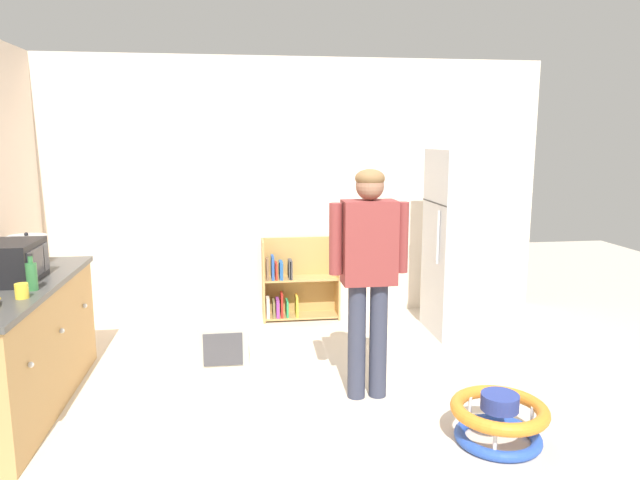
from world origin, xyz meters
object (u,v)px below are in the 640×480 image
at_px(refrigerator, 468,242).
at_px(microwave, 10,262).
at_px(pet_carrier, 224,338).
at_px(crock_pot, 28,250).
at_px(yellow_cup, 22,291).
at_px(bookshelf, 295,284).
at_px(kitchen_counter, 15,348).
at_px(standing_person, 369,263).
at_px(green_glass_bottle, 32,275).
at_px(baby_walker, 499,419).
at_px(green_cup, 38,263).

xyz_separation_m(refrigerator, microwave, (-3.75, -1.07, 0.15)).
xyz_separation_m(pet_carrier, crock_pot, (-1.50, -0.08, 0.83)).
bearing_deg(yellow_cup, crock_pot, 106.66).
height_order(bookshelf, crock_pot, crock_pot).
distance_m(kitchen_counter, refrigerator, 3.94).
height_order(kitchen_counter, bookshelf, kitchen_counter).
bearing_deg(microwave, bookshelf, 39.01).
bearing_deg(pet_carrier, crock_pot, -176.84).
distance_m(standing_person, green_glass_bottle, 2.26).
bearing_deg(standing_person, green_glass_bottle, -179.29).
bearing_deg(refrigerator, baby_walker, -106.25).
xyz_separation_m(kitchen_counter, baby_walker, (3.14, -0.89, -0.29)).
bearing_deg(green_cup, refrigerator, 10.66).
bearing_deg(standing_person, bookshelf, 99.97).
bearing_deg(yellow_cup, microwave, 116.18).
bearing_deg(kitchen_counter, yellow_cup, -60.04).
bearing_deg(baby_walker, pet_carrier, 136.35).
height_order(refrigerator, crock_pot, refrigerator).
height_order(crock_pot, yellow_cup, crock_pot).
distance_m(refrigerator, yellow_cup, 3.85).
bearing_deg(refrigerator, microwave, -164.05).
bearing_deg(microwave, refrigerator, 15.95).
height_order(kitchen_counter, green_glass_bottle, green_glass_bottle).
relative_size(refrigerator, crock_pot, 5.95).
height_order(pet_carrier, green_glass_bottle, green_glass_bottle).
height_order(refrigerator, pet_carrier, refrigerator).
bearing_deg(bookshelf, green_glass_bottle, -133.93).
bearing_deg(refrigerator, bookshelf, 157.90).
xyz_separation_m(green_glass_bottle, green_cup, (-0.17, 0.63, -0.05)).
xyz_separation_m(bookshelf, crock_pot, (-2.22, -1.14, 0.64)).
relative_size(bookshelf, baby_walker, 1.41).
relative_size(pet_carrier, green_cup, 5.81).
bearing_deg(green_glass_bottle, green_cup, 105.18).
xyz_separation_m(microwave, green_cup, (0.05, 0.38, -0.09)).
distance_m(refrigerator, bookshelf, 1.82).
bearing_deg(baby_walker, yellow_cup, 169.71).
xyz_separation_m(refrigerator, pet_carrier, (-2.34, -0.40, -0.71)).
bearing_deg(crock_pot, yellow_cup, -73.34).
bearing_deg(green_cup, crock_pot, 123.06).
height_order(microwave, green_glass_bottle, microwave).
xyz_separation_m(microwave, green_glass_bottle, (0.22, -0.26, -0.04)).
bearing_deg(microwave, baby_walker, -17.38).
height_order(bookshelf, standing_person, standing_person).
bearing_deg(microwave, pet_carrier, 25.37).
xyz_separation_m(bookshelf, green_cup, (-2.08, -1.35, 0.58)).
bearing_deg(pet_carrier, kitchen_counter, -151.43).
distance_m(kitchen_counter, baby_walker, 3.28).
distance_m(bookshelf, crock_pot, 2.58).
relative_size(pet_carrier, microwave, 1.15).
xyz_separation_m(standing_person, green_glass_bottle, (-2.26, -0.03, -0.01)).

